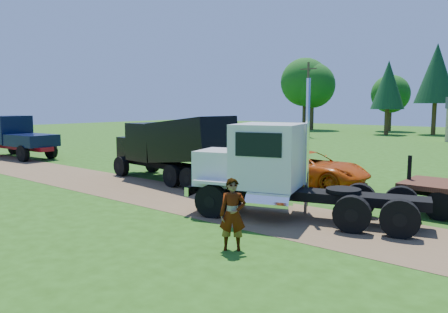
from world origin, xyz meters
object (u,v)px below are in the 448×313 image
Objects in this scene: navy_truck at (15,136)px; black_dump_truck at (173,145)px; white_semi_tractor at (271,169)px; spectator_a at (233,214)px; orange_pickup at (307,168)px.

black_dump_truck is at bearing -3.21° from navy_truck.
white_semi_tractor is 4.16× the size of spectator_a.
navy_truck is 22.54m from orange_pickup.
black_dump_truck reaches higher than spectator_a.
navy_truck is (-24.10, 2.09, -0.07)m from white_semi_tractor.
white_semi_tractor is at bearing -164.71° from orange_pickup.
white_semi_tractor is 6.41m from orange_pickup.
navy_truck reaches higher than spectator_a.
black_dump_truck is at bearing 144.42° from white_semi_tractor.
navy_truck is at bearing 129.17° from spectator_a.
spectator_a is at bearing -164.27° from orange_pickup.
white_semi_tractor reaches higher than navy_truck.
black_dump_truck is 4.06× the size of spectator_a.
orange_pickup is 10.36m from spectator_a.
white_semi_tractor is at bearing 70.98° from spectator_a.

